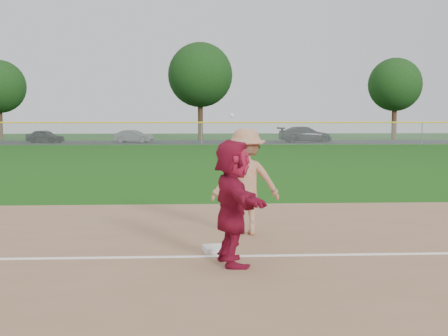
{
  "coord_description": "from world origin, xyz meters",
  "views": [
    {
      "loc": [
        -0.59,
        -9.97,
        2.3
      ],
      "look_at": [
        0.0,
        1.5,
        1.3
      ],
      "focal_mm": 45.0,
      "sensor_mm": 36.0,
      "label": 1
    }
  ],
  "objects_px": {
    "base_runner": "(233,202)",
    "car_mid": "(134,136)",
    "first_base": "(216,249)",
    "car_right": "(305,134)",
    "car_left": "(45,136)"
  },
  "relations": [
    {
      "from": "car_left",
      "to": "car_mid",
      "type": "distance_m",
      "value": 8.48
    },
    {
      "from": "first_base",
      "to": "car_left",
      "type": "bearing_deg",
      "value": 108.05
    },
    {
      "from": "car_right",
      "to": "car_left",
      "type": "bearing_deg",
      "value": 84.4
    },
    {
      "from": "base_runner",
      "to": "car_mid",
      "type": "xyz_separation_m",
      "value": [
        -6.59,
        46.56,
        -0.38
      ]
    },
    {
      "from": "first_base",
      "to": "base_runner",
      "type": "relative_size",
      "value": 0.22
    },
    {
      "from": "first_base",
      "to": "base_runner",
      "type": "bearing_deg",
      "value": -75.21
    },
    {
      "from": "car_left",
      "to": "first_base",
      "type": "bearing_deg",
      "value": -141.64
    },
    {
      "from": "car_mid",
      "to": "car_right",
      "type": "distance_m",
      "value": 16.94
    },
    {
      "from": "first_base",
      "to": "car_right",
      "type": "relative_size",
      "value": 0.08
    },
    {
      "from": "base_runner",
      "to": "car_right",
      "type": "bearing_deg",
      "value": -23.34
    },
    {
      "from": "first_base",
      "to": "car_mid",
      "type": "height_order",
      "value": "car_mid"
    },
    {
      "from": "car_mid",
      "to": "first_base",
      "type": "bearing_deg",
      "value": -158.65
    },
    {
      "from": "first_base",
      "to": "car_mid",
      "type": "xyz_separation_m",
      "value": [
        -6.36,
        45.71,
        0.56
      ]
    },
    {
      "from": "first_base",
      "to": "car_left",
      "type": "height_order",
      "value": "car_left"
    },
    {
      "from": "base_runner",
      "to": "car_left",
      "type": "height_order",
      "value": "base_runner"
    }
  ]
}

